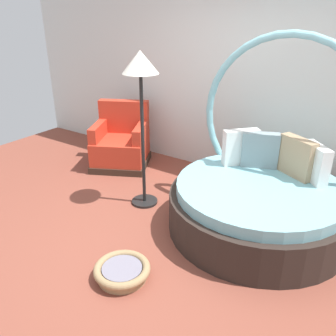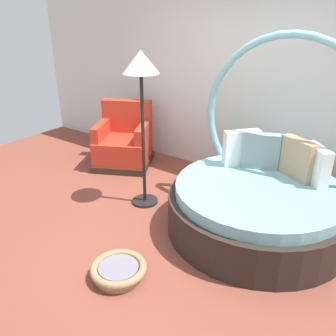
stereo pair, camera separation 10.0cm
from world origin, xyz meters
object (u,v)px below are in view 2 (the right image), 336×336
object	(u,v)px
pet_basket	(119,270)
red_armchair	(124,143)
floor_lamp	(141,78)
round_daybed	(261,195)

from	to	relation	value
pet_basket	red_armchair	bearing A→B (deg)	130.87
floor_lamp	red_armchair	bearing A→B (deg)	143.36
red_armchair	round_daybed	bearing A→B (deg)	-10.54
red_armchair	floor_lamp	distance (m)	1.75
red_armchair	pet_basket	world-z (taller)	red_armchair
pet_basket	round_daybed	bearing A→B (deg)	65.23
round_daybed	pet_basket	distance (m)	1.69
round_daybed	floor_lamp	world-z (taller)	round_daybed
red_armchair	pet_basket	bearing A→B (deg)	-49.13
round_daybed	floor_lamp	size ratio (longest dim) A/B	1.11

